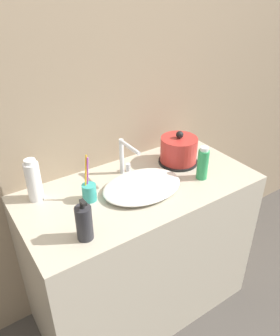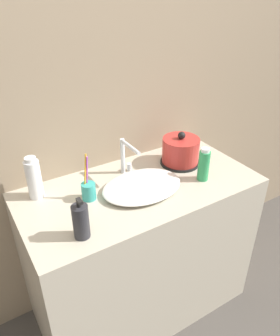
# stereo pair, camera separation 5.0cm
# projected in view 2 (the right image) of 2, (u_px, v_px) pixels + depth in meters

# --- Properties ---
(wall_back) EXTENTS (6.00, 0.04, 2.60)m
(wall_back) POSITION_uv_depth(u_px,v_px,m) (107.00, 69.00, 1.50)
(wall_back) COLOR gray
(wall_back) RESTS_ON ground_plane
(vanity_counter) EXTENTS (1.12, 0.55, 0.82)m
(vanity_counter) POSITION_uv_depth(u_px,v_px,m) (140.00, 251.00, 1.73)
(vanity_counter) COLOR #B7AD99
(vanity_counter) RESTS_ON ground_plane
(sink_basin) EXTENTS (0.38, 0.28, 0.04)m
(sink_basin) POSITION_uv_depth(u_px,v_px,m) (142.00, 186.00, 1.49)
(sink_basin) COLOR silver
(sink_basin) RESTS_ON vanity_counter
(faucet) EXTENTS (0.06, 0.16, 0.18)m
(faucet) POSITION_uv_depth(u_px,v_px,m) (126.00, 155.00, 1.56)
(faucet) COLOR silver
(faucet) RESTS_ON vanity_counter
(electric_kettle) EXTENTS (0.20, 0.20, 0.18)m
(electric_kettle) POSITION_uv_depth(u_px,v_px,m) (180.00, 152.00, 1.68)
(electric_kettle) COLOR black
(electric_kettle) RESTS_ON vanity_counter
(toothbrush_cup) EXTENTS (0.06, 0.06, 0.21)m
(toothbrush_cup) POSITION_uv_depth(u_px,v_px,m) (89.00, 190.00, 1.42)
(toothbrush_cup) COLOR teal
(toothbrush_cup) RESTS_ON vanity_counter
(lotion_bottle) EXTENTS (0.06, 0.06, 0.18)m
(lotion_bottle) POSITION_uv_depth(u_px,v_px,m) (81.00, 221.00, 1.20)
(lotion_bottle) COLOR #28282D
(lotion_bottle) RESTS_ON vanity_counter
(shampoo_bottle) EXTENTS (0.06, 0.06, 0.20)m
(shampoo_bottle) POSITION_uv_depth(u_px,v_px,m) (34.00, 178.00, 1.41)
(shampoo_bottle) COLOR white
(shampoo_bottle) RESTS_ON vanity_counter
(mouthwash_bottle) EXTENTS (0.05, 0.05, 0.17)m
(mouthwash_bottle) POSITION_uv_depth(u_px,v_px,m) (204.00, 165.00, 1.54)
(mouthwash_bottle) COLOR #2D9956
(mouthwash_bottle) RESTS_ON vanity_counter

